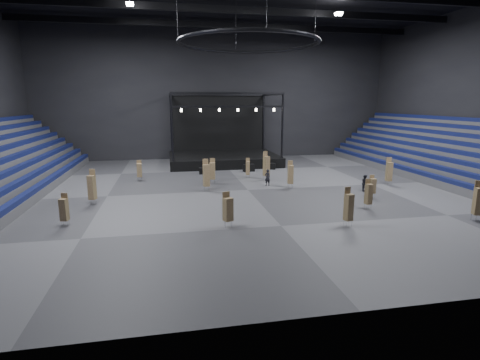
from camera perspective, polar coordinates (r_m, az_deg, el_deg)
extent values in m
plane|color=#4A494C|center=(34.80, 1.21, -1.52)|extent=(50.00, 50.00, 0.00)
cube|color=black|center=(54.58, -3.49, 12.82)|extent=(50.00, 0.20, 18.00)
cube|color=black|center=(14.08, 20.27, 15.06)|extent=(50.00, 0.20, 18.00)
cube|color=#0E123E|center=(35.59, -28.64, -1.12)|extent=(0.59, 40.00, 0.40)
cube|color=#0E123E|center=(35.74, -30.13, 0.00)|extent=(0.59, 40.00, 0.40)
cube|color=#0E123E|center=(35.92, -31.60, 1.12)|extent=(0.59, 40.00, 0.40)
cube|color=#4C4C4F|center=(44.37, 29.35, 0.35)|extent=(7.20, 40.00, 0.75)
cube|color=#0E123E|center=(42.23, 26.02, 0.96)|extent=(0.59, 40.00, 0.40)
cube|color=#4C4C4F|center=(44.60, 29.84, 0.85)|extent=(6.30, 40.00, 1.50)
cube|color=#0E123E|center=(42.66, 27.08, 1.99)|extent=(0.59, 40.00, 0.40)
cube|color=#4C4C4F|center=(44.83, 30.33, 1.33)|extent=(5.40, 40.00, 2.25)
cube|color=#0E123E|center=(43.11, 28.12, 2.99)|extent=(0.59, 40.00, 0.40)
cube|color=#4C4C4F|center=(45.07, 30.81, 1.81)|extent=(4.50, 40.00, 3.00)
cube|color=#0E123E|center=(43.59, 29.13, 3.97)|extent=(0.59, 40.00, 0.40)
cube|color=#4C4C4F|center=(45.32, 31.28, 2.29)|extent=(3.60, 40.00, 3.75)
cube|color=#0E123E|center=(44.10, 30.13, 4.92)|extent=(0.59, 40.00, 0.40)
cube|color=#4C4C4F|center=(45.57, 31.75, 2.76)|extent=(2.70, 40.00, 4.50)
cube|color=#0E123E|center=(44.63, 31.11, 5.86)|extent=(0.59, 40.00, 0.40)
cube|color=#4C4C4F|center=(45.83, 32.22, 3.23)|extent=(1.80, 40.00, 5.25)
cube|color=#0E123E|center=(45.19, 32.07, 6.77)|extent=(0.59, 40.00, 0.40)
cube|color=#4C4C4F|center=(46.10, 32.68, 3.69)|extent=(0.90, 40.00, 6.00)
cube|color=black|center=(49.68, -2.54, 3.21)|extent=(14.00, 10.00, 1.20)
cube|color=black|center=(53.95, -3.34, 8.80)|extent=(13.30, 0.30, 8.00)
cylinder|color=black|center=(44.10, -10.30, 7.83)|extent=(0.24, 0.24, 7.80)
cylinder|color=black|center=(53.29, -10.44, 8.48)|extent=(0.24, 0.24, 7.80)
cylinder|color=black|center=(46.19, 6.47, 8.11)|extent=(0.24, 0.24, 7.80)
cylinder|color=black|center=(55.03, 3.59, 8.75)|extent=(0.24, 0.24, 7.80)
cube|color=black|center=(44.59, -1.75, 13.06)|extent=(13.40, 0.25, 0.25)
cube|color=black|center=(53.69, -3.36, 12.84)|extent=(13.40, 0.25, 0.25)
cube|color=black|center=(44.58, -1.74, 11.14)|extent=(13.40, 0.20, 0.20)
cylinder|color=white|center=(44.04, -8.94, 10.47)|extent=(0.24, 0.24, 0.35)
cylinder|color=white|center=(44.18, -6.04, 10.55)|extent=(0.24, 0.24, 0.35)
cylinder|color=white|center=(44.43, -3.16, 10.61)|extent=(0.24, 0.24, 0.35)
cylinder|color=white|center=(44.78, -0.33, 10.63)|extent=(0.24, 0.24, 0.35)
cylinder|color=white|center=(45.23, 2.46, 10.63)|extent=(0.24, 0.24, 0.35)
cylinder|color=white|center=(45.79, 5.19, 10.61)|extent=(0.24, 0.24, 0.35)
torus|color=black|center=(34.23, 1.31, 20.17)|extent=(12.30, 12.30, 0.30)
cylinder|color=black|center=(36.39, 11.45, 23.45)|extent=(0.04, 0.04, 5.00)
cylinder|color=black|center=(40.44, -0.62, 22.47)|extent=(0.04, 0.04, 5.00)
cylinder|color=black|center=(33.95, -9.60, 24.38)|extent=(0.04, 0.04, 5.00)
cube|color=black|center=(41.75, -0.89, 24.51)|extent=(49.00, 0.35, 0.70)
cube|color=black|center=(49.49, -2.64, 22.49)|extent=(49.00, 0.35, 0.70)
cube|color=white|center=(38.19, -16.43, 24.34)|extent=(0.60, 0.60, 0.25)
cube|color=white|center=(41.76, 14.80, 23.30)|extent=(0.60, 0.60, 0.25)
cube|color=black|center=(42.64, -5.52, 1.40)|extent=(1.11, 0.61, 0.71)
cube|color=black|center=(43.92, 1.35, 1.86)|extent=(1.42, 0.96, 0.86)
cube|color=black|center=(45.54, 4.72, 2.11)|extent=(1.25, 0.90, 0.75)
cylinder|color=silver|center=(35.76, 7.46, -0.93)|extent=(0.03, 0.03, 0.40)
cylinder|color=silver|center=(36.11, 7.27, -0.80)|extent=(0.03, 0.03, 0.40)
cylinder|color=silver|center=(35.88, 8.03, -0.90)|extent=(0.03, 0.03, 0.40)
cylinder|color=silver|center=(36.23, 7.84, -0.78)|extent=(0.03, 0.03, 0.40)
cube|color=#997854|center=(35.78, 7.70, 0.83)|extent=(0.51, 0.51, 1.76)
cube|color=#997854|center=(35.82, 7.66, 2.19)|extent=(0.46, 0.09, 0.97)
cylinder|color=silver|center=(33.71, 19.34, -2.31)|extent=(0.03, 0.03, 0.37)
cylinder|color=silver|center=(34.01, 19.04, -2.17)|extent=(0.03, 0.03, 0.37)
cylinder|color=silver|center=(33.89, 19.85, -2.28)|extent=(0.03, 0.03, 0.37)
cylinder|color=silver|center=(34.18, 19.55, -2.14)|extent=(0.03, 0.03, 0.37)
cube|color=#997854|center=(33.77, 19.54, -0.87)|extent=(0.45, 0.45, 1.28)
cube|color=#997854|center=(33.81, 19.45, 0.17)|extent=(0.43, 0.06, 0.70)
cylinder|color=silver|center=(30.24, 32.30, -5.02)|extent=(0.03, 0.03, 0.46)
cylinder|color=silver|center=(30.54, 31.75, -4.80)|extent=(0.03, 0.03, 0.46)
cylinder|color=silver|center=(30.83, 32.35, -4.72)|extent=(0.03, 0.03, 0.46)
cube|color=#997854|center=(30.25, 32.57, -2.75)|extent=(0.69, 0.69, 1.87)
cube|color=#997854|center=(30.27, 32.58, -1.01)|extent=(0.52, 0.23, 1.03)
cylinder|color=silver|center=(25.56, 15.90, -6.50)|extent=(0.03, 0.03, 0.39)
cylinder|color=silver|center=(25.87, 15.53, -6.25)|extent=(0.03, 0.03, 0.39)
cylinder|color=silver|center=(25.72, 16.65, -6.42)|extent=(0.03, 0.03, 0.39)
cylinder|color=silver|center=(26.04, 16.27, -6.18)|extent=(0.03, 0.03, 0.39)
cube|color=#997854|center=(25.49, 16.23, -4.01)|extent=(0.57, 0.57, 1.78)
cube|color=#997854|center=(25.42, 16.05, -2.08)|extent=(0.45, 0.17, 0.98)
cylinder|color=silver|center=(30.15, 18.76, -3.91)|extent=(0.03, 0.03, 0.37)
cylinder|color=silver|center=(30.44, 18.44, -3.74)|extent=(0.03, 0.03, 0.37)
cylinder|color=silver|center=(30.32, 19.33, -3.86)|extent=(0.03, 0.03, 0.37)
cylinder|color=silver|center=(30.61, 19.01, -3.69)|extent=(0.03, 0.03, 0.37)
cube|color=#997854|center=(30.15, 19.01, -2.04)|extent=(0.51, 0.51, 1.56)
cube|color=#997854|center=(30.13, 18.88, -0.62)|extent=(0.43, 0.12, 0.86)
cylinder|color=silver|center=(39.97, -15.31, 0.11)|extent=(0.03, 0.03, 0.41)
cylinder|color=silver|center=(40.36, -15.27, 0.22)|extent=(0.03, 0.03, 0.41)
cylinder|color=silver|center=(39.94, -14.75, 0.13)|extent=(0.03, 0.03, 0.41)
cylinder|color=silver|center=(40.33, -14.71, 0.24)|extent=(0.03, 0.03, 0.41)
cube|color=#997854|center=(39.98, -15.08, 1.45)|extent=(0.51, 0.51, 1.40)
cube|color=#997854|center=(40.08, -15.12, 2.41)|extent=(0.48, 0.07, 0.77)
cylinder|color=silver|center=(39.02, 3.79, 0.26)|extent=(0.03, 0.03, 0.45)
cylinder|color=silver|center=(39.43, 3.64, 0.38)|extent=(0.03, 0.03, 0.45)
cylinder|color=silver|center=(39.13, 4.40, 0.28)|extent=(0.03, 0.03, 0.45)
cylinder|color=silver|center=(39.54, 4.24, 0.41)|extent=(0.03, 0.03, 0.45)
cube|color=#997854|center=(39.05, 4.04, 2.13)|extent=(0.70, 0.70, 2.05)
cube|color=#997854|center=(39.08, 3.87, 3.59)|extent=(0.51, 0.25, 1.13)
cylinder|color=silver|center=(34.30, -5.42, -1.39)|extent=(0.03, 0.03, 0.44)
cylinder|color=silver|center=(34.71, -5.49, -1.23)|extent=(0.03, 0.03, 0.44)
cylinder|color=silver|center=(34.35, -4.72, -1.36)|extent=(0.03, 0.03, 0.44)
cylinder|color=silver|center=(34.75, -4.80, -1.20)|extent=(0.03, 0.03, 0.44)
cube|color=#997854|center=(34.27, -5.15, 0.70)|extent=(0.62, 0.62, 2.01)
cube|color=#997854|center=(34.31, -5.28, 2.33)|extent=(0.51, 0.16, 1.10)
cylinder|color=silver|center=(27.26, -25.52, -6.09)|extent=(0.03, 0.03, 0.38)
cylinder|color=silver|center=(27.59, -25.34, -5.87)|extent=(0.03, 0.03, 0.38)
cylinder|color=silver|center=(27.17, -24.79, -6.08)|extent=(0.03, 0.03, 0.38)
cylinder|color=silver|center=(27.50, -24.62, -5.86)|extent=(0.03, 0.03, 0.38)
cube|color=#997854|center=(27.13, -25.24, -4.12)|extent=(0.56, 0.56, 1.47)
cube|color=#997854|center=(27.12, -25.17, -2.62)|extent=(0.43, 0.17, 0.81)
cylinder|color=silver|center=(39.29, 21.55, -0.49)|extent=(0.03, 0.03, 0.43)
cylinder|color=silver|center=(39.62, 21.24, -0.37)|extent=(0.03, 0.03, 0.43)
cylinder|color=silver|center=(39.51, 22.05, -0.47)|extent=(0.03, 0.03, 0.43)
cylinder|color=silver|center=(39.84, 21.73, -0.35)|extent=(0.03, 0.03, 0.43)
cube|color=#997854|center=(39.36, 21.77, 1.20)|extent=(0.57, 0.57, 1.85)
cube|color=#997854|center=(39.41, 21.73, 2.51)|extent=(0.49, 0.12, 1.02)
cylinder|color=silver|center=(40.06, 1.00, 0.51)|extent=(0.03, 0.03, 0.35)
cylinder|color=silver|center=(40.38, 0.90, 0.60)|extent=(0.03, 0.03, 0.35)
cylinder|color=silver|center=(40.12, 1.47, 0.53)|extent=(0.03, 0.03, 0.35)
cylinder|color=silver|center=(40.45, 1.37, 0.62)|extent=(0.03, 0.03, 0.35)
cube|color=#997854|center=(40.08, 1.19, 1.84)|extent=(0.50, 0.50, 1.46)
cube|color=#997854|center=(40.15, 1.20, 2.83)|extent=(0.41, 0.14, 0.80)
cylinder|color=silver|center=(24.36, -2.26, -6.88)|extent=(0.03, 0.03, 0.45)
cylinder|color=silver|center=(24.76, -2.40, -6.57)|extent=(0.03, 0.03, 0.45)
cylinder|color=silver|center=(24.43, -1.27, -6.82)|extent=(0.03, 0.03, 0.45)
cylinder|color=silver|center=(24.82, -1.43, -6.52)|extent=(0.03, 0.03, 0.45)
cube|color=#997854|center=(24.30, -1.86, -4.49)|extent=(0.70, 0.70, 1.53)
cube|color=#997854|center=(24.29, -2.14, -2.75)|extent=(0.50, 0.26, 0.84)
cylinder|color=silver|center=(32.01, -21.89, -3.20)|extent=(0.03, 0.03, 0.42)
cylinder|color=silver|center=(32.39, -21.76, -3.02)|extent=(0.03, 0.03, 0.42)
cylinder|color=silver|center=(31.94, -21.19, -3.18)|extent=(0.03, 0.03, 0.42)
cylinder|color=silver|center=(32.31, -21.07, -3.00)|extent=(0.03, 0.03, 0.42)
cube|color=#997854|center=(31.90, -21.63, -1.06)|extent=(0.65, 0.65, 1.93)
cube|color=#997854|center=(31.89, -21.56, 0.63)|extent=(0.47, 0.24, 1.06)
cylinder|color=silver|center=(37.32, -4.51, -0.28)|extent=(0.03, 0.03, 0.45)
cylinder|color=silver|center=(37.74, -4.58, -0.15)|extent=(0.03, 0.03, 0.45)
cylinder|color=silver|center=(37.37, -3.85, -0.26)|extent=(0.03, 0.03, 0.45)
cylinder|color=silver|center=(37.79, -3.93, -0.12)|extent=(0.03, 0.03, 0.45)
cube|color=#997854|center=(37.35, -4.24, 1.39)|extent=(0.65, 0.65, 1.67)
cube|color=#997854|center=(37.44, -4.23, 2.63)|extent=(0.52, 0.18, 0.92)
imported|color=black|center=(36.55, 4.20, 0.39)|extent=(0.66, 0.50, 1.61)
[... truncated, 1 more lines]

